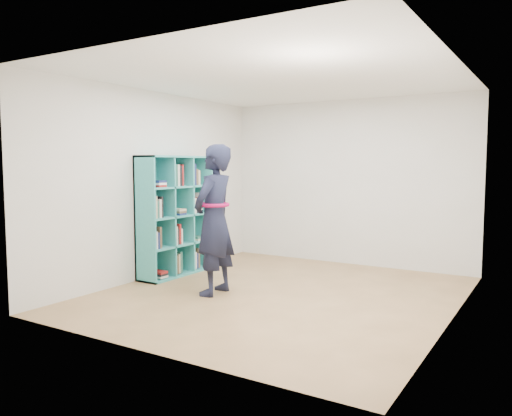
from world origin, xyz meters
The scene contains 9 objects.
floor centered at (0.00, 0.00, 0.00)m, with size 4.50×4.50×0.00m, color olive.
ceiling centered at (0.00, 0.00, 2.60)m, with size 4.50×4.50×0.00m, color white.
wall_left centered at (-2.00, 0.00, 1.30)m, with size 0.02×4.50×2.60m, color beige.
wall_right centered at (2.00, 0.00, 1.30)m, with size 0.02×4.50×2.60m, color beige.
wall_back centered at (0.00, 2.25, 1.30)m, with size 4.00×0.02×2.60m, color beige.
wall_front centered at (0.00, -2.25, 1.30)m, with size 4.00×0.02×2.60m, color beige.
bookshelf centered at (-1.83, 0.19, 0.84)m, with size 0.37×1.28×1.71m.
person centered at (-0.69, -0.39, 0.92)m, with size 0.49×0.70×1.83m.
smartphone centered at (-0.83, -0.33, 1.04)m, with size 0.03×0.09×0.14m.
Camera 1 is at (2.89, -5.27, 1.59)m, focal length 35.00 mm.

